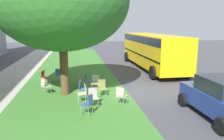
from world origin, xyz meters
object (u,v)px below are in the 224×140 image
chair_8 (82,88)px  chair_9 (93,96)px  chair_6 (83,92)px  street_tree (61,1)px  chair_5 (81,77)px  chair_3 (44,76)px  chair_7 (88,103)px  chair_11 (58,74)px  chair_10 (102,87)px  chair_4 (45,85)px  parked_car (221,97)px  chair_0 (88,80)px  school_bus (152,48)px  chair_1 (121,95)px  chair_2 (95,81)px

chair_8 → chair_9: size_ratio=1.00×
chair_6 → chair_9: size_ratio=1.00×
street_tree → chair_8: street_tree is taller
chair_5 → chair_3: bearing=77.7°
chair_7 → chair_11: (5.97, 1.61, 0.00)m
chair_8 → chair_10: 1.03m
street_tree → chair_4: size_ratio=8.39×
parked_car → chair_7: bearing=78.1°
chair_11 → chair_0: bearing=-137.2°
chair_6 → chair_7: bearing=-174.8°
chair_5 → chair_7: 4.83m
chair_8 → chair_6: bearing=-177.8°
chair_4 → chair_11: size_ratio=1.00×
chair_9 → school_bus: size_ratio=0.08×
chair_10 → chair_11: (3.59, 2.47, 0.00)m
chair_1 → chair_5: size_ratio=1.00×
street_tree → chair_0: street_tree is taller
chair_5 → chair_8: (-2.44, 0.03, 0.00)m
chair_1 → chair_2: same height
chair_1 → chair_7: size_ratio=1.00×
chair_2 → school_bus: bearing=-42.1°
chair_2 → chair_4: (-0.32, 2.74, 0.00)m
street_tree → chair_4: street_tree is taller
chair_1 → chair_5: 4.30m
street_tree → chair_3: street_tree is taller
chair_11 → chair_4: bearing=169.4°
chair_0 → chair_4: 2.46m
street_tree → chair_5: bearing=-27.4°
chair_6 → chair_11: size_ratio=1.00×
chair_9 → chair_10: 1.58m
chair_1 → chair_5: same height
chair_10 → street_tree: bearing=70.9°
parked_car → chair_8: bearing=57.0°
chair_6 → school_bus: size_ratio=0.08×
chair_2 → chair_5: bearing=30.6°
chair_4 → chair_9: bearing=-133.8°
chair_11 → street_tree: bearing=-169.5°
chair_11 → school_bus: (3.51, -7.61, 1.24)m
chair_0 → chair_1: size_ratio=1.00×
chair_3 → chair_2: bearing=-120.5°
chair_4 → chair_9: 3.33m
street_tree → chair_4: (0.16, 1.06, -4.33)m
chair_2 → chair_8: size_ratio=1.00×
chair_0 → chair_9: size_ratio=1.00×
chair_1 → chair_6: size_ratio=1.00×
chair_3 → chair_9: size_ratio=1.00×
chair_4 → chair_6: (-1.60, -1.98, 0.00)m
chair_5 → chair_6: bearing=-180.0°
parked_car → school_bus: size_ratio=0.36×
chair_1 → chair_3: (4.44, 3.99, 0.00)m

